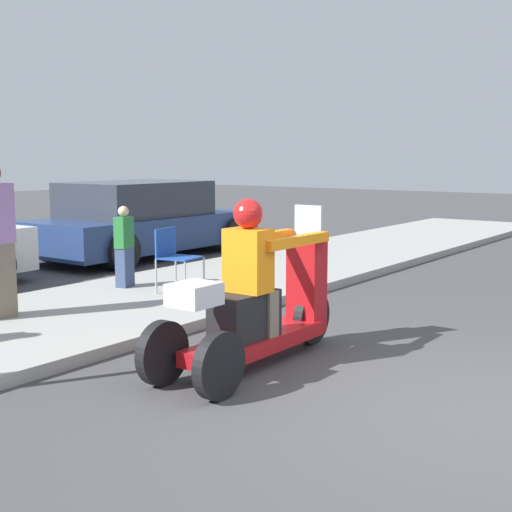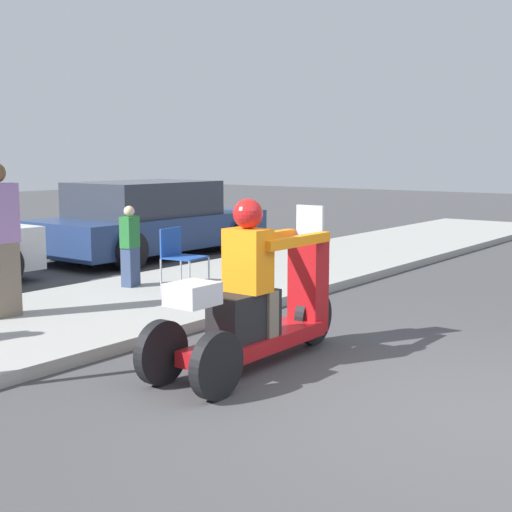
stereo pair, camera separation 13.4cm
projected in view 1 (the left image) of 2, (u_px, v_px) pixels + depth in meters
ground_plane at (468, 414)px, 5.20m from camera, size 60.00×60.00×0.00m
sidewalk_strip at (60, 320)px, 7.87m from camera, size 28.00×2.80×0.12m
motorcycle_trike at (257, 306)px, 6.31m from camera, size 2.36×0.70×1.50m
spectator_end_of_line at (124, 248)px, 9.46m from camera, size 0.29×0.21×1.08m
folding_chair_curbside at (173, 253)px, 9.12m from camera, size 0.52×0.52×0.82m
parked_car_lot_left at (142, 221)px, 13.18m from camera, size 4.54×2.12×1.39m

